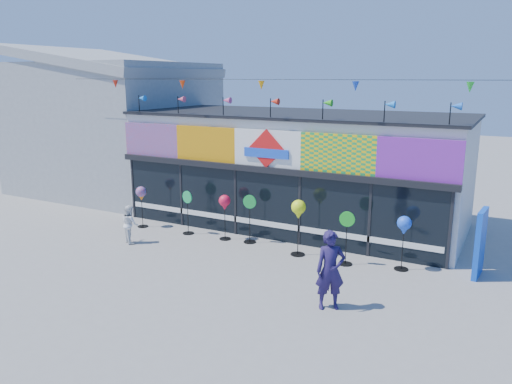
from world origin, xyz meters
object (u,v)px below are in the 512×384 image
Objects in this scene: spinner_0 at (141,195)px; spinner_3 at (250,218)px; spinner_1 at (188,211)px; spinner_4 at (298,211)px; blue_sign at (480,243)px; spinner_6 at (404,227)px; adult_man at (330,270)px; spinner_2 at (225,204)px; spinner_5 at (346,237)px; child at (130,224)px.

spinner_3 reaches higher than spinner_0.
spinner_1 is 4.29m from spinner_4.
spinner_0 is (-11.25, -0.72, 0.26)m from blue_sign.
spinner_1 is 7.36m from spinner_6.
blue_sign is 1.17× the size of spinner_3.
blue_sign is 6.95m from spinner_3.
spinner_6 is at bearing -0.84° from spinner_3.
spinner_0 is at bearing 127.12° from adult_man.
spinner_5 is at bearing -4.40° from spinner_2.
blue_sign is 2.04m from spinner_6.
child is (-1.15, -1.66, -0.18)m from spinner_1.
adult_man is (-2.95, -3.78, 0.00)m from blue_sign.
spinner_0 is at bearing 179.44° from spinner_4.
adult_man is (0.55, -2.91, 0.11)m from spinner_5.
spinner_0 is at bearing -176.84° from spinner_2.
spinner_2 is 5.87m from adult_man.
child is (-2.61, -1.74, -0.60)m from spinner_2.
spinner_4 is 3.69m from adult_man.
blue_sign is 1.19× the size of spinner_6.
spinner_2 is at bearing 174.86° from spinner_4.
spinner_3 is (-6.93, -0.43, -0.10)m from blue_sign.
child is at bearing -152.30° from spinner_3.
blue_sign reaches higher than spinner_2.
spinner_4 reaches higher than spinner_1.
spinner_5 is at bearing -2.50° from spinner_1.
spinner_5 is 1.01× the size of spinner_6.
spinner_1 is (-9.30, -0.61, -0.14)m from blue_sign.
child is (-3.51, -1.84, -0.22)m from spinner_3.
spinner_4 is 3.11m from spinner_6.
spinner_4 reaches higher than spinner_0.
child is (-10.44, -2.27, -0.32)m from blue_sign.
spinner_2 is 0.96× the size of spinner_5.
child is (-5.39, -1.49, -0.77)m from spinner_4.
spinner_0 is 0.86× the size of spinner_4.
spinner_3 is 1.02× the size of spinner_6.
spinner_3 reaches higher than spinner_5.
spinner_6 is at bearing 13.26° from spinner_5.
blue_sign is 0.99× the size of adult_man.
spinner_4 reaches higher than spinner_6.
spinner_6 is at bearing 0.86° from spinner_1.
child is (-7.49, 1.50, -0.32)m from adult_man.
spinner_3 is 1.99m from spinner_4.
blue_sign is 3.60m from spinner_5.
spinner_5 is (4.34, -0.33, -0.38)m from spinner_2.
blue_sign is at bearing 3.77° from spinner_1.
spinner_6 is 1.25× the size of child.
spinner_4 is at bearing 176.92° from spinner_5.
adult_man reaches higher than spinner_4.
blue_sign reaches higher than spinner_4.
spinner_4 reaches higher than child.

